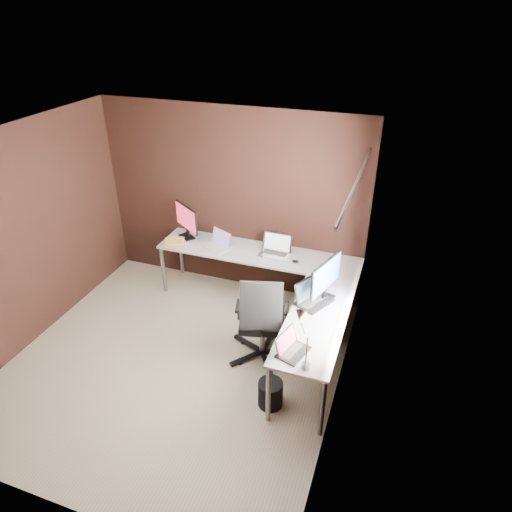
{
  "coord_description": "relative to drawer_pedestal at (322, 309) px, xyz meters",
  "views": [
    {
      "loc": [
        2.15,
        -3.36,
        3.65
      ],
      "look_at": [
        0.64,
        0.95,
        1.01
      ],
      "focal_mm": 32.0,
      "sensor_mm": 36.0,
      "label": 1
    }
  ],
  "objects": [
    {
      "name": "room",
      "position": [
        -1.09,
        -1.08,
        0.98
      ],
      "size": [
        3.6,
        3.6,
        2.5
      ],
      "color": "beige",
      "rests_on": "ground"
    },
    {
      "name": "desk",
      "position": [
        -0.59,
        -0.11,
        0.38
      ],
      "size": [
        2.65,
        2.25,
        0.73
      ],
      "color": "white",
      "rests_on": "ground"
    },
    {
      "name": "drawer_pedestal",
      "position": [
        0.0,
        0.0,
        0.0
      ],
      "size": [
        0.42,
        0.5,
        0.6
      ],
      "primitive_type": "cube",
      "color": "white",
      "rests_on": "ground"
    },
    {
      "name": "monitor_left",
      "position": [
        -2.01,
        0.44,
        0.69
      ],
      "size": [
        0.46,
        0.32,
        0.46
      ],
      "rotation": [
        0.0,
        0.0,
        -0.6
      ],
      "color": "black",
      "rests_on": "desk"
    },
    {
      "name": "monitor_right",
      "position": [
        0.07,
        -0.39,
        0.71
      ],
      "size": [
        0.23,
        0.57,
        0.49
      ],
      "rotation": [
        0.0,
        0.0,
        1.26
      ],
      "color": "black",
      "rests_on": "desk"
    },
    {
      "name": "laptop_white",
      "position": [
        -1.5,
        0.31,
        0.48
      ],
      "size": [
        0.4,
        0.35,
        0.22
      ],
      "rotation": [
        0.0,
        0.0,
        -0.43
      ],
      "color": "white",
      "rests_on": "desk"
    },
    {
      "name": "laptop_silver",
      "position": [
        -0.73,
        0.39,
        0.48
      ],
      "size": [
        0.39,
        0.29,
        0.25
      ],
      "rotation": [
        0.0,
        0.0,
        -0.04
      ],
      "color": "silver",
      "rests_on": "desk"
    },
    {
      "name": "laptop_black_big",
      "position": [
        -0.05,
        -0.48,
        0.49
      ],
      "size": [
        0.43,
        0.47,
        0.26
      ],
      "rotation": [
        0.0,
        0.0,
        1.1
      ],
      "color": "black",
      "rests_on": "desk"
    },
    {
      "name": "laptop_black_small",
      "position": [
        -0.05,
        -1.33,
        0.48
      ],
      "size": [
        0.31,
        0.37,
        0.21
      ],
      "rotation": [
        0.0,
        0.0,
        1.28
      ],
      "color": "black",
      "rests_on": "desk"
    },
    {
      "name": "book_stack",
      "position": [
        -2.06,
        0.15,
        0.47
      ],
      "size": [
        0.32,
        0.29,
        0.09
      ],
      "rotation": [
        0.0,
        0.0,
        0.38
      ],
      "color": "tan",
      "rests_on": "desk"
    },
    {
      "name": "mouse_left",
      "position": [
        -2.01,
        0.15,
        0.45
      ],
      "size": [
        0.1,
        0.09,
        0.03
      ],
      "primitive_type": "ellipsoid",
      "rotation": [
        0.0,
        0.0,
        -0.39
      ],
      "color": "black",
      "rests_on": "desk"
    },
    {
      "name": "mouse_corner",
      "position": [
        -0.43,
        0.26,
        0.45
      ],
      "size": [
        0.1,
        0.09,
        0.03
      ],
      "primitive_type": "ellipsoid",
      "rotation": [
        0.0,
        0.0,
        0.43
      ],
      "color": "black",
      "rests_on": "desk"
    },
    {
      "name": "desk_lamp",
      "position": [
        0.07,
        -1.44,
        0.78
      ],
      "size": [
        0.18,
        0.21,
        0.55
      ],
      "rotation": [
        0.0,
        0.0,
        -0.14
      ],
      "color": "slate",
      "rests_on": "desk"
    },
    {
      "name": "office_chair",
      "position": [
        -0.53,
        -0.73,
        0.03
      ],
      "size": [
        0.63,
        0.66,
        1.13
      ],
      "rotation": [
        0.0,
        0.0,
        0.26
      ],
      "color": "black",
      "rests_on": "ground"
    },
    {
      "name": "wastebasket",
      "position": [
        -0.23,
        -1.36,
        -0.15
      ],
      "size": [
        0.32,
        0.32,
        0.29
      ],
      "primitive_type": "cylinder",
      "rotation": [
        0.0,
        0.0,
        -0.33
      ],
      "color": "black",
      "rests_on": "ground"
    }
  ]
}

